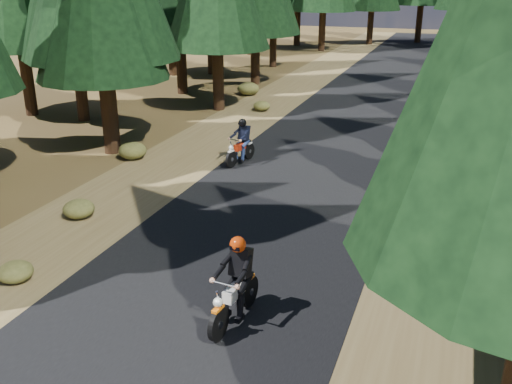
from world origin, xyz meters
TOP-DOWN VIEW (x-y plane):
  - ground at (0.00, 0.00)m, footprint 120.00×120.00m
  - road at (0.00, 5.00)m, footprint 6.00×100.00m
  - shoulder_l at (-4.60, 5.00)m, footprint 3.20×100.00m
  - shoulder_r at (4.60, 5.00)m, footprint 3.20×100.00m
  - understory_shrubs at (0.85, 8.13)m, footprint 14.38×29.49m
  - rider_lead at (0.95, -2.30)m, footprint 0.75×1.92m
  - rider_follow at (-2.40, 6.58)m, footprint 0.86×1.77m

SIDE VIEW (x-z plane):
  - ground at x=0.00m, z-range 0.00..0.00m
  - shoulder_l at x=-4.60m, z-range 0.00..0.01m
  - shoulder_r at x=4.60m, z-range 0.00..0.01m
  - road at x=0.00m, z-range 0.00..0.01m
  - understory_shrubs at x=0.85m, z-range -0.07..0.62m
  - rider_follow at x=-2.40m, z-range -0.25..1.27m
  - rider_lead at x=0.95m, z-range -0.27..1.40m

